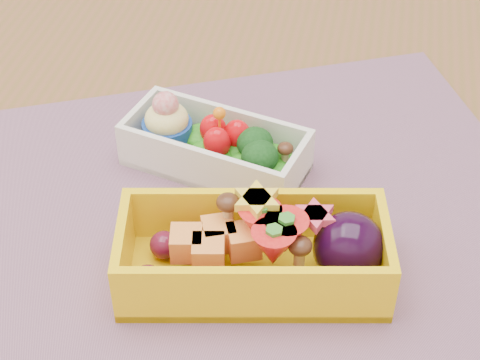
% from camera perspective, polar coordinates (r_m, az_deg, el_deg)
% --- Properties ---
extents(table, '(1.20, 0.80, 0.75)m').
position_cam_1_polar(table, '(0.71, 1.30, -7.03)').
color(table, brown).
rests_on(table, ground).
extents(placemat, '(0.62, 0.56, 0.00)m').
position_cam_1_polar(placemat, '(0.62, -0.78, -2.93)').
color(placemat, '#865C74').
rests_on(placemat, table).
extents(bento_white, '(0.16, 0.10, 0.06)m').
position_cam_1_polar(bento_white, '(0.65, -1.88, 2.47)').
color(bento_white, silver).
rests_on(bento_white, placemat).
extents(bento_yellow, '(0.20, 0.12, 0.06)m').
position_cam_1_polar(bento_yellow, '(0.55, 1.44, -5.29)').
color(bento_yellow, yellow).
rests_on(bento_yellow, placemat).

